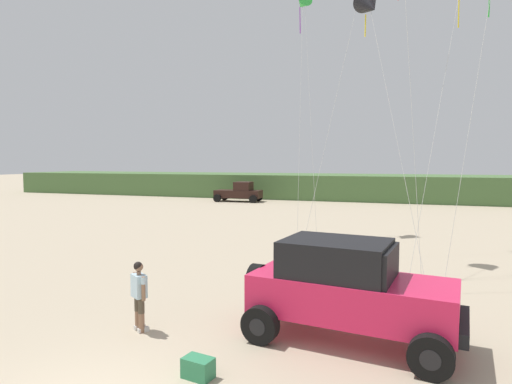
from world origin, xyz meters
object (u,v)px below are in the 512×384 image
Objects in this scene: cooler_box at (198,368)px; distant_pickup at (240,192)px; jeep at (348,288)px; kite_black_sled at (303,4)px; kite_pink_ribbon at (370,6)px; person_watching at (139,292)px.

cooler_box is 35.04m from distant_pickup.
kite_black_sled is at bearing 106.72° from jeep.
distant_pickup is at bearing 122.54° from kite_black_sled.
kite_pink_ribbon is (-0.33, 8.81, 9.11)m from jeep.
kite_pink_ribbon reaches higher than person_watching.
distant_pickup is 21.85m from kite_black_sled.
cooler_box is 0.12× the size of distant_pickup.
jeep is at bearing -73.28° from kite_black_sled.
jeep is 0.37× the size of kite_black_sled.
distant_pickup is (-11.89, 32.96, 0.75)m from cooler_box.
kite_pink_ribbon is (13.98, -21.54, 9.38)m from distant_pickup.
kite_pink_ribbon is (4.41, 9.86, 9.38)m from person_watching.
kite_pink_ribbon reaches higher than distant_pickup.
jeep reaches higher than distant_pickup.
distant_pickup is at bearing 115.25° from jeep.
kite_pink_ribbon is at bearing -57.01° from distant_pickup.
person_watching is 32.83m from distant_pickup.
cooler_box is (2.32, -1.55, -0.75)m from person_watching.
person_watching is at bearing -167.47° from jeep.
kite_black_sled is at bearing 89.15° from person_watching.
kite_black_sled is (-2.08, 17.58, 12.77)m from cooler_box.
jeep is 4.86m from person_watching.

